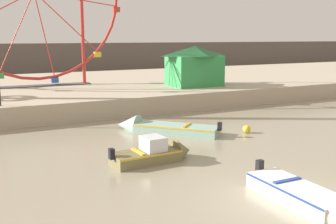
# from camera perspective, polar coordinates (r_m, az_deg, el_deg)

# --- Properties ---
(ground_plane) EXTENTS (240.00, 240.00, 0.00)m
(ground_plane) POSITION_cam_1_polar(r_m,az_deg,el_deg) (13.81, 16.27, -12.14)
(ground_plane) COLOR gray
(quay_promenade) EXTENTS (110.00, 21.83, 1.28)m
(quay_promenade) POSITION_cam_1_polar(r_m,az_deg,el_deg) (36.56, -12.80, 3.10)
(quay_promenade) COLOR #B7A88E
(quay_promenade) RESTS_ON ground_plane
(distant_town_skyline) EXTENTS (140.00, 3.00, 4.40)m
(distant_town_skyline) POSITION_cam_1_polar(r_m,az_deg,el_deg) (56.95, -18.23, 7.00)
(distant_town_skyline) COLOR #564C47
(distant_town_skyline) RESTS_ON ground_plane
(motorboat_white_red_stripe) EXTENTS (1.38, 4.69, 1.24)m
(motorboat_white_red_stripe) POSITION_cam_1_polar(r_m,az_deg,el_deg) (13.42, 20.00, -11.75)
(motorboat_white_red_stripe) COLOR silver
(motorboat_white_red_stripe) RESTS_ON ground_plane
(motorboat_seafoam) EXTENTS (5.00, 5.25, 1.31)m
(motorboat_seafoam) POSITION_cam_1_polar(r_m,az_deg,el_deg) (22.53, -1.47, -2.18)
(motorboat_seafoam) COLOR #93BCAD
(motorboat_seafoam) RESTS_ON ground_plane
(motorboat_olive_wood) EXTENTS (3.86, 1.43, 1.45)m
(motorboat_olive_wood) POSITION_cam_1_polar(r_m,az_deg,el_deg) (17.35, -1.43, -5.80)
(motorboat_olive_wood) COLOR olive
(motorboat_olive_wood) RESTS_ON ground_plane
(carnival_booth_green_kiosk) EXTENTS (4.46, 3.44, 3.24)m
(carnival_booth_green_kiosk) POSITION_cam_1_polar(r_m,az_deg,el_deg) (33.14, 3.74, 6.63)
(carnival_booth_green_kiosk) COLOR #33934C
(carnival_booth_green_kiosk) RESTS_ON quay_promenade
(mooring_buoy_orange) EXTENTS (0.44, 0.44, 0.44)m
(mooring_buoy_orange) POSITION_cam_1_polar(r_m,az_deg,el_deg) (22.69, 11.07, -2.39)
(mooring_buoy_orange) COLOR yellow
(mooring_buoy_orange) RESTS_ON ground_plane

